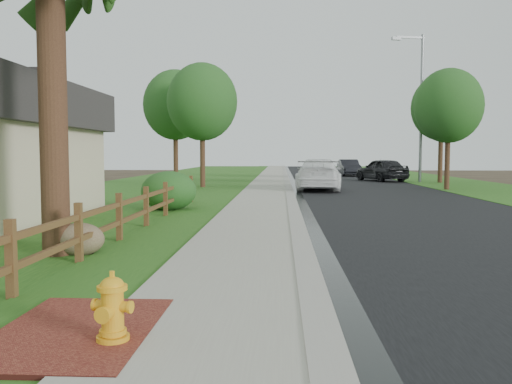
{
  "coord_description": "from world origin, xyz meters",
  "views": [
    {
      "loc": [
        -0.04,
        -6.51,
        1.95
      ],
      "look_at": [
        -0.55,
        4.55,
        1.18
      ],
      "focal_mm": 38.0,
      "sensor_mm": 36.0,
      "label": 1
    }
  ],
  "objects_px": {
    "dark_car_mid": "(381,170)",
    "streetlight": "(419,99)",
    "white_suv": "(319,175)",
    "fire_hydrant": "(112,309)",
    "ranch_fence": "(134,209)"
  },
  "relations": [
    {
      "from": "ranch_fence",
      "to": "fire_hydrant",
      "type": "relative_size",
      "value": 24.05
    },
    {
      "from": "fire_hydrant",
      "to": "dark_car_mid",
      "type": "xyz_separation_m",
      "value": [
        8.9,
        34.13,
        0.42
      ]
    },
    {
      "from": "fire_hydrant",
      "to": "white_suv",
      "type": "height_order",
      "value": "white_suv"
    },
    {
      "from": "fire_hydrant",
      "to": "dark_car_mid",
      "type": "height_order",
      "value": "dark_car_mid"
    },
    {
      "from": "streetlight",
      "to": "fire_hydrant",
      "type": "bearing_deg",
      "value": -108.75
    },
    {
      "from": "fire_hydrant",
      "to": "white_suv",
      "type": "distance_m",
      "value": 24.4
    },
    {
      "from": "ranch_fence",
      "to": "dark_car_mid",
      "type": "xyz_separation_m",
      "value": [
        10.8,
        26.4,
        0.22
      ]
    },
    {
      "from": "ranch_fence",
      "to": "fire_hydrant",
      "type": "xyz_separation_m",
      "value": [
        1.9,
        -7.73,
        -0.19
      ]
    },
    {
      "from": "ranch_fence",
      "to": "white_suv",
      "type": "height_order",
      "value": "white_suv"
    },
    {
      "from": "dark_car_mid",
      "to": "streetlight",
      "type": "bearing_deg",
      "value": 126.28
    },
    {
      "from": "fire_hydrant",
      "to": "white_suv",
      "type": "xyz_separation_m",
      "value": [
        3.7,
        24.12,
        0.43
      ]
    },
    {
      "from": "ranch_fence",
      "to": "streetlight",
      "type": "xyz_separation_m",
      "value": [
        12.99,
        24.96,
        5.09
      ]
    },
    {
      "from": "white_suv",
      "to": "streetlight",
      "type": "height_order",
      "value": "streetlight"
    },
    {
      "from": "white_suv",
      "to": "streetlight",
      "type": "xyz_separation_m",
      "value": [
        7.39,
        8.58,
        4.85
      ]
    },
    {
      "from": "dark_car_mid",
      "to": "white_suv",
      "type": "bearing_deg",
      "value": 42.04
    }
  ]
}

